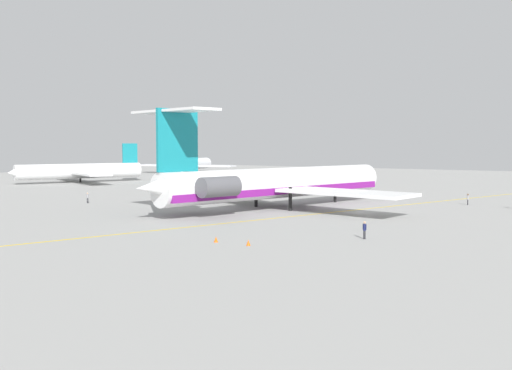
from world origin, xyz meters
name	(u,v)px	position (x,y,z in m)	size (l,w,h in m)	color
ground	(360,213)	(0.00, 0.00, 0.00)	(282.22, 282.22, 0.00)	gray
main_jetliner	(273,183)	(-1.94, 12.44, 3.71)	(45.95, 41.16, 13.61)	white
airliner_mid_right	(77,171)	(22.33, 81.21, 2.78)	(30.01, 30.28, 9.44)	white
airliner_far_right	(188,164)	(72.72, 87.17, 2.85)	(32.16, 32.06, 9.67)	silver
ground_crew_near_nose	(468,198)	(18.03, -10.26, 1.09)	(0.43, 0.28, 1.72)	black
ground_crew_near_tail	(365,228)	(-20.57, -8.72, 1.12)	(0.28, 0.43, 1.76)	black
ground_crew_portside	(88,196)	(-10.52, 41.13, 1.06)	(0.39, 0.27, 1.67)	black
safety_cone_nose	(299,189)	(29.21, 24.56, 0.28)	(0.40, 0.40, 0.55)	#EA590F
safety_cone_wingtip	(216,239)	(-29.70, 2.54, 0.28)	(0.40, 0.40, 0.55)	#EA590F
safety_cone_tail	(248,243)	(-29.65, -1.07, 0.28)	(0.40, 0.40, 0.55)	#EA590F
taxiway_centreline	(337,212)	(-0.68, 2.95, 0.00)	(93.33, 0.36, 0.01)	gold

